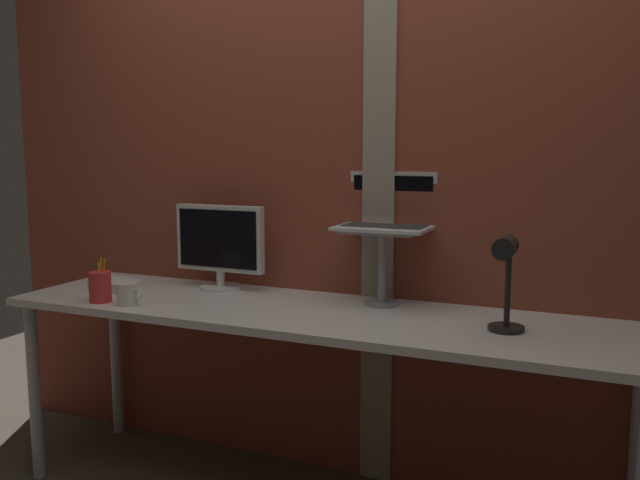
# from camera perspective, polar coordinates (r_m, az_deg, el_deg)

# --- Properties ---
(brick_wall_back) EXTENTS (3.48, 0.16, 2.45)m
(brick_wall_back) POSITION_cam_1_polar(r_m,az_deg,el_deg) (2.78, 2.66, 4.69)
(brick_wall_back) COLOR brown
(brick_wall_back) RESTS_ON ground_plane
(desk) EXTENTS (2.40, 0.62, 0.78)m
(desk) POSITION_cam_1_polar(r_m,az_deg,el_deg) (2.54, -0.91, -7.48)
(desk) COLOR silver
(desk) RESTS_ON ground_plane
(monitor) EXTENTS (0.41, 0.18, 0.36)m
(monitor) POSITION_cam_1_polar(r_m,az_deg,el_deg) (2.88, -8.49, -0.24)
(monitor) COLOR silver
(monitor) RESTS_ON desk
(laptop_stand) EXTENTS (0.28, 0.22, 0.29)m
(laptop_stand) POSITION_cam_1_polar(r_m,az_deg,el_deg) (2.58, 5.30, -1.27)
(laptop_stand) COLOR gray
(laptop_stand) RESTS_ON desk
(laptop) EXTENTS (0.35, 0.27, 0.22)m
(laptop) POSITION_cam_1_polar(r_m,az_deg,el_deg) (2.61, 5.77, 2.25)
(laptop) COLOR silver
(laptop) RESTS_ON laptop_stand
(desk_lamp) EXTENTS (0.12, 0.20, 0.33)m
(desk_lamp) POSITION_cam_1_polar(r_m,az_deg,el_deg) (2.23, 15.47, -2.78)
(desk_lamp) COLOR black
(desk_lamp) RESTS_ON desk
(pen_cup) EXTENTS (0.08, 0.08, 0.18)m
(pen_cup) POSITION_cam_1_polar(r_m,az_deg,el_deg) (2.77, -18.12, -3.77)
(pen_cup) COLOR red
(pen_cup) RESTS_ON desk
(coffee_mug) EXTENTS (0.12, 0.08, 0.09)m
(coffee_mug) POSITION_cam_1_polar(r_m,az_deg,el_deg) (2.69, -15.97, -4.42)
(coffee_mug) COLOR silver
(coffee_mug) RESTS_ON desk
(paper_clutter_stack) EXTENTS (0.22, 0.18, 0.04)m
(paper_clutter_stack) POSITION_cam_1_polar(r_m,az_deg,el_deg) (3.00, -16.96, -3.62)
(paper_clutter_stack) COLOR silver
(paper_clutter_stack) RESTS_ON desk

